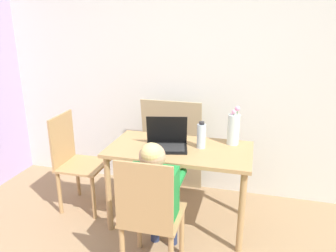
% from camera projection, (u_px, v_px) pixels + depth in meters
% --- Properties ---
extents(wall_back, '(6.40, 0.05, 2.50)m').
position_uv_depth(wall_back, '(214.00, 71.00, 3.16)').
color(wall_back, silver).
rests_on(wall_back, ground_plane).
extents(dining_table, '(1.18, 0.62, 0.71)m').
position_uv_depth(dining_table, '(179.00, 159.00, 2.74)').
color(dining_table, tan).
rests_on(dining_table, ground_plane).
extents(chair_occupied, '(0.40, 0.40, 0.91)m').
position_uv_depth(chair_occupied, '(150.00, 216.00, 2.20)').
color(chair_occupied, tan).
rests_on(chair_occupied, ground_plane).
extents(chair_spare, '(0.41, 0.41, 0.91)m').
position_uv_depth(chair_spare, '(76.00, 161.00, 3.05)').
color(chair_spare, tan).
rests_on(chair_spare, ground_plane).
extents(person_seated, '(0.34, 0.42, 0.97)m').
position_uv_depth(person_seated, '(155.00, 188.00, 2.27)').
color(person_seated, '#1E8438').
rests_on(person_seated, ground_plane).
extents(laptop, '(0.39, 0.33, 0.26)m').
position_uv_depth(laptop, '(167.00, 140.00, 2.72)').
color(laptop, black).
rests_on(laptop, dining_table).
extents(flower_vase, '(0.10, 0.10, 0.33)m').
position_uv_depth(flower_vase, '(234.00, 129.00, 2.75)').
color(flower_vase, silver).
rests_on(flower_vase, dining_table).
extents(water_bottle, '(0.07, 0.07, 0.23)m').
position_uv_depth(water_bottle, '(201.00, 136.00, 2.68)').
color(water_bottle, silver).
rests_on(water_bottle, dining_table).
extents(cardboard_panel, '(0.61, 0.15, 0.97)m').
position_uv_depth(cardboard_panel, '(172.00, 145.00, 3.37)').
color(cardboard_panel, tan).
rests_on(cardboard_panel, ground_plane).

